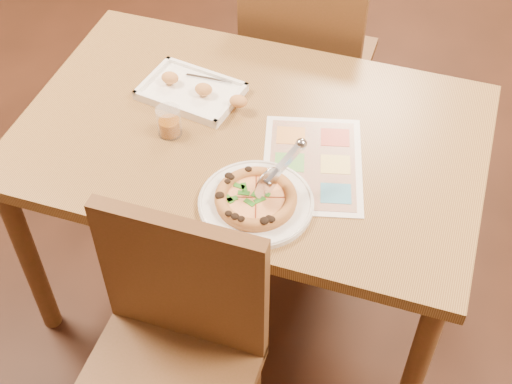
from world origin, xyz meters
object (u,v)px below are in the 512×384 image
(chair_far, at_px, (305,53))
(glass_tumbler, at_px, (169,123))
(chair_near, at_px, (172,338))
(plate, at_px, (256,203))
(menu, at_px, (312,164))
(pizza, at_px, (256,198))
(dining_table, at_px, (251,153))
(pizza_cutter, at_px, (278,170))
(appetizer_tray, at_px, (194,92))

(chair_far, distance_m, glass_tumbler, 0.74)
(chair_near, xyz_separation_m, plate, (0.10, 0.34, 0.16))
(glass_tumbler, relative_size, menu, 0.23)
(plate, xyz_separation_m, pizza, (-0.00, -0.00, 0.02))
(plate, height_order, glass_tumbler, glass_tumbler)
(chair_near, xyz_separation_m, menu, (0.20, 0.53, 0.16))
(chair_near, relative_size, menu, 1.27)
(dining_table, relative_size, glass_tumbler, 15.21)
(chair_far, height_order, pizza_cutter, chair_far)
(glass_tumbler, distance_m, menu, 0.41)
(chair_far, height_order, menu, chair_far)
(chair_far, height_order, plate, chair_far)
(chair_near, xyz_separation_m, chair_far, (-0.00, 1.20, 0.00))
(dining_table, bearing_deg, glass_tumbler, -160.28)
(pizza, relative_size, pizza_cutter, 1.30)
(plate, relative_size, pizza, 1.40)
(pizza, bearing_deg, plate, 42.79)
(pizza_cutter, xyz_separation_m, menu, (0.06, 0.13, -0.09))
(pizza, distance_m, menu, 0.21)
(dining_table, distance_m, pizza, 0.30)
(pizza, bearing_deg, appetizer_tray, 131.13)
(chair_near, bearing_deg, glass_tumbler, 111.97)
(chair_far, relative_size, appetizer_tray, 1.39)
(chair_near, bearing_deg, pizza_cutter, 70.28)
(chair_far, bearing_deg, glass_tumbler, 72.62)
(pizza_cutter, bearing_deg, glass_tumbler, 95.01)
(appetizer_tray, relative_size, glass_tumbler, 3.97)
(plate, relative_size, pizza_cutter, 1.83)
(chair_far, bearing_deg, menu, 106.43)
(chair_near, bearing_deg, menu, 69.44)
(pizza, bearing_deg, glass_tumbler, 149.72)
(chair_near, height_order, plate, chair_near)
(appetizer_tray, xyz_separation_m, glass_tumbler, (-0.00, -0.17, 0.02))
(pizza_cutter, bearing_deg, pizza, 166.76)
(chair_far, relative_size, glass_tumbler, 5.50)
(chair_near, xyz_separation_m, pizza, (0.10, 0.34, 0.18))
(dining_table, xyz_separation_m, menu, (0.20, -0.07, 0.09))
(dining_table, xyz_separation_m, pizza_cutter, (0.14, -0.21, 0.18))
(dining_table, bearing_deg, plate, -68.72)
(chair_far, bearing_deg, chair_near, 90.00)
(plate, bearing_deg, chair_near, -106.31)
(chair_near, bearing_deg, dining_table, 90.00)
(pizza_cutter, height_order, appetizer_tray, pizza_cutter)
(plate, height_order, appetizer_tray, appetizer_tray)
(pizza_cutter, height_order, glass_tumbler, pizza_cutter)
(chair_near, xyz_separation_m, glass_tumbler, (-0.21, 0.53, 0.19))
(chair_far, distance_m, pizza, 0.88)
(pizza, height_order, menu, pizza)
(chair_far, relative_size, pizza_cutter, 2.92)
(pizza, bearing_deg, chair_near, -106.28)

